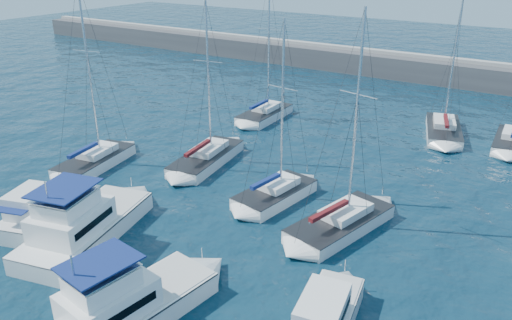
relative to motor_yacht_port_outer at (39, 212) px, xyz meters
The scene contains 12 objects.
ground 13.35m from the motor_yacht_port_outer, 10.52° to the left, with size 220.00×220.00×0.00m, color black.
breakwater 55.98m from the motor_yacht_port_outer, 76.48° to the left, with size 160.00×6.00×4.45m.
motor_yacht_port_outer is the anchor object (origin of this frame).
motor_yacht_port_inner 4.16m from the motor_yacht_port_outer, ahead, with size 6.19×10.57×4.69m.
motor_yacht_stbd_inner 12.78m from the motor_yacht_port_outer, 18.06° to the right, with size 4.51×9.41×4.69m.
sailboat_mid_a 9.80m from the motor_yacht_port_outer, 117.60° to the left, with size 4.29×7.91×15.56m.
sailboat_mid_b 14.65m from the motor_yacht_port_outer, 77.62° to the left, with size 4.19×8.75×13.95m.
sailboat_mid_c 16.43m from the motor_yacht_port_outer, 45.00° to the left, with size 3.94×7.02×13.45m.
sailboat_mid_d 20.26m from the motor_yacht_port_outer, 30.68° to the left, with size 5.00×8.58×14.62m.
sailboat_back_a 27.42m from the motor_yacht_port_outer, 87.94° to the left, with size 3.21×7.52×15.17m.
sailboat_back_b 37.60m from the motor_yacht_port_outer, 60.21° to the left, with size 5.38×9.02×14.88m.
sailboat_back_c 41.17m from the motor_yacht_port_outer, 52.71° to the left, with size 3.37×7.22×15.41m.
Camera 1 is at (15.04, -19.31, 17.41)m, focal length 35.00 mm.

